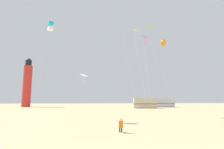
# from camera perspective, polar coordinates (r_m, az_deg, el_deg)

# --- Properties ---
(kite_flyer_standing) EXTENTS (0.36, 0.52, 1.16)m
(kite_flyer_standing) POSITION_cam_1_polar(r_m,az_deg,el_deg) (14.53, 2.89, -16.00)
(kite_flyer_standing) COLOR orange
(kite_flyer_standing) RESTS_ON ground
(kite_diamond_rainbow) EXTENTS (1.94, 1.94, 10.70)m
(kite_diamond_rainbow) POSITION_cam_1_polar(r_m,az_deg,el_deg) (22.95, 10.55, 10.94)
(kite_diamond_rainbow) COLOR silver
(kite_diamond_rainbow) RESTS_ON ground
(kite_diamond_gold) EXTENTS (2.74, 2.74, 14.13)m
(kite_diamond_gold) POSITION_cam_1_polar(r_m,az_deg,el_deg) (29.82, 7.43, 12.75)
(kite_diamond_gold) COLOR silver
(kite_diamond_gold) RESTS_ON ground
(kite_diamond_lime) EXTENTS (1.76, 1.76, 13.26)m
(kite_diamond_lime) POSITION_cam_1_polar(r_m,az_deg,el_deg) (26.54, 12.00, 13.74)
(kite_diamond_lime) COLOR silver
(kite_diamond_lime) RESTS_ON ground
(kite_box_cyan) EXTENTS (1.62, 1.71, 12.80)m
(kite_box_cyan) POSITION_cam_1_polar(r_m,az_deg,el_deg) (25.42, -19.36, 14.57)
(kite_box_cyan) COLOR silver
(kite_box_cyan) RESTS_ON ground
(kite_diamond_white) EXTENTS (2.51, 2.17, 5.88)m
(kite_diamond_white) POSITION_cam_1_polar(r_m,az_deg,el_deg) (22.72, -9.13, -0.69)
(kite_diamond_white) COLOR silver
(kite_diamond_white) RESTS_ON ground
(kite_tube_orange) EXTENTS (2.99, 3.44, 11.09)m
(kite_tube_orange) POSITION_cam_1_polar(r_m,az_deg,el_deg) (25.81, 16.34, 9.81)
(kite_tube_orange) COLOR silver
(kite_tube_orange) RESTS_ON ground
(lighthouse_distant) EXTENTS (2.80, 2.80, 16.80)m
(lighthouse_distant) POSITION_cam_1_polar(r_m,az_deg,el_deg) (66.29, -25.85, -2.67)
(lighthouse_distant) COLOR red
(lighthouse_distant) RESTS_ON ground
(rv_van_tan) EXTENTS (6.61, 2.87, 2.80)m
(rv_van_tan) POSITION_cam_1_polar(r_m,az_deg,el_deg) (51.89, 10.57, -9.21)
(rv_van_tan) COLOR #C6B28C
(rv_van_tan) RESTS_ON ground
(rv_van_silver) EXTENTS (6.52, 2.57, 2.80)m
(rv_van_silver) POSITION_cam_1_polar(r_m,az_deg,el_deg) (60.19, 16.48, -8.83)
(rv_van_silver) COLOR #B7BABF
(rv_van_silver) RESTS_ON ground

